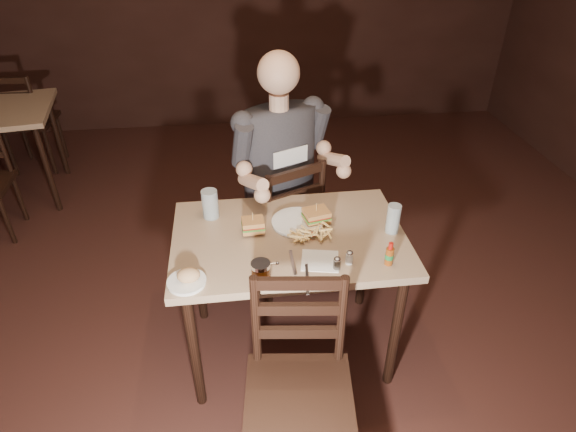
{
  "coord_description": "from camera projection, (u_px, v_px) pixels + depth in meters",
  "views": [
    {
      "loc": [
        -0.01,
        -1.64,
        2.12
      ],
      "look_at": [
        0.22,
        0.26,
        0.85
      ],
      "focal_mm": 30.0,
      "sensor_mm": 36.0,
      "label": 1
    }
  ],
  "objects": [
    {
      "name": "glass_right",
      "position": [
        393.0,
        219.0,
        2.29
      ],
      "size": [
        0.07,
        0.07,
        0.15
      ],
      "primitive_type": "cylinder",
      "rotation": [
        0.0,
        0.0,
        0.01
      ],
      "color": "silver",
      "rests_on": "main_table"
    },
    {
      "name": "room_shell",
      "position": [
        237.0,
        134.0,
        1.75
      ],
      "size": [
        7.0,
        7.0,
        7.0
      ],
      "color": "black",
      "rests_on": "ground"
    },
    {
      "name": "sandwich_left",
      "position": [
        253.0,
        222.0,
        2.29
      ],
      "size": [
        0.11,
        0.09,
        0.09
      ],
      "primitive_type": null,
      "rotation": [
        0.0,
        0.0,
        0.05
      ],
      "color": "#C58947",
      "rests_on": "dinner_plate"
    },
    {
      "name": "napkin",
      "position": [
        320.0,
        261.0,
        2.14
      ],
      "size": [
        0.19,
        0.18,
        0.0
      ],
      "primitive_type": "cube",
      "rotation": [
        0.0,
        0.0,
        -0.2
      ],
      "color": "white",
      "rests_on": "main_table"
    },
    {
      "name": "bg_chair_far",
      "position": [
        29.0,
        121.0,
        4.31
      ],
      "size": [
        0.44,
        0.47,
        0.91
      ],
      "primitive_type": null,
      "rotation": [
        0.0,
        0.0,
        3.1
      ],
      "color": "black",
      "rests_on": "ground"
    },
    {
      "name": "salt_shaker",
      "position": [
        349.0,
        258.0,
        2.11
      ],
      "size": [
        0.03,
        0.03,
        0.06
      ],
      "primitive_type": null,
      "rotation": [
        0.0,
        0.0,
        0.01
      ],
      "color": "white",
      "rests_on": "main_table"
    },
    {
      "name": "bread_roll",
      "position": [
        188.0,
        275.0,
        2.0
      ],
      "size": [
        0.1,
        0.08,
        0.06
      ],
      "primitive_type": "ellipsoid",
      "rotation": [
        0.0,
        0.0,
        0.01
      ],
      "color": "tan",
      "rests_on": "side_plate"
    },
    {
      "name": "chair_far",
      "position": [
        279.0,
        222.0,
        2.95
      ],
      "size": [
        0.57,
        0.59,
        0.92
      ],
      "primitive_type": null,
      "rotation": [
        0.0,
        0.0,
        3.55
      ],
      "color": "black",
      "rests_on": "ground"
    },
    {
      "name": "diner",
      "position": [
        283.0,
        148.0,
        2.62
      ],
      "size": [
        0.72,
        0.66,
        1.02
      ],
      "primitive_type": null,
      "rotation": [
        0.0,
        0.0,
        0.41
      ],
      "color": "#323136",
      "rests_on": "chair_far"
    },
    {
      "name": "pepper_shaker",
      "position": [
        337.0,
        264.0,
        2.08
      ],
      "size": [
        0.03,
        0.03,
        0.06
      ],
      "primitive_type": null,
      "rotation": [
        0.0,
        0.0,
        0.01
      ],
      "color": "#38332D",
      "rests_on": "main_table"
    },
    {
      "name": "main_table",
      "position": [
        289.0,
        250.0,
        2.35
      ],
      "size": [
        1.12,
        0.75,
        0.77
      ],
      "rotation": [
        0.0,
        0.0,
        0.01
      ],
      "color": "tan",
      "rests_on": "ground"
    },
    {
      "name": "dinner_plate",
      "position": [
        297.0,
        223.0,
        2.38
      ],
      "size": [
        0.25,
        0.25,
        0.01
      ],
      "primitive_type": "cylinder",
      "rotation": [
        0.0,
        0.0,
        0.01
      ],
      "color": "white",
      "rests_on": "main_table"
    },
    {
      "name": "glass_left",
      "position": [
        210.0,
        204.0,
        2.4
      ],
      "size": [
        0.08,
        0.08,
        0.15
      ],
      "primitive_type": "cylinder",
      "rotation": [
        0.0,
        0.0,
        0.01
      ],
      "color": "silver",
      "rests_on": "main_table"
    },
    {
      "name": "fries_pile",
      "position": [
        311.0,
        232.0,
        2.27
      ],
      "size": [
        0.23,
        0.16,
        0.04
      ],
      "primitive_type": null,
      "rotation": [
        0.0,
        0.0,
        0.01
      ],
      "color": "#F1C570",
      "rests_on": "dinner_plate"
    },
    {
      "name": "hot_sauce",
      "position": [
        390.0,
        254.0,
        2.09
      ],
      "size": [
        0.04,
        0.04,
        0.12
      ],
      "primitive_type": null,
      "rotation": [
        0.0,
        0.0,
        0.01
      ],
      "color": "#823A0F",
      "rests_on": "main_table"
    },
    {
      "name": "side_plate",
      "position": [
        187.0,
        283.0,
        2.01
      ],
      "size": [
        0.16,
        0.16,
        0.01
      ],
      "primitive_type": "cylinder",
      "rotation": [
        0.0,
        0.0,
        0.01
      ],
      "color": "white",
      "rests_on": "main_table"
    },
    {
      "name": "syrup_dispenser",
      "position": [
        261.0,
        273.0,
        1.99
      ],
      "size": [
        0.08,
        0.08,
        0.11
      ],
      "primitive_type": null,
      "rotation": [
        0.0,
        0.0,
        0.01
      ],
      "color": "#823A0F",
      "rests_on": "main_table"
    },
    {
      "name": "fork",
      "position": [
        293.0,
        262.0,
        2.12
      ],
      "size": [
        0.01,
        0.18,
        0.01
      ],
      "primitive_type": "cube",
      "rotation": [
        0.0,
        0.0,
        -0.0
      ],
      "color": "silver",
      "rests_on": "napkin"
    },
    {
      "name": "sandwich_right",
      "position": [
        316.0,
        212.0,
        2.35
      ],
      "size": [
        0.14,
        0.12,
        0.1
      ],
      "primitive_type": null,
      "rotation": [
        0.0,
        0.0,
        0.21
      ],
      "color": "#C58947",
      "rests_on": "dinner_plate"
    },
    {
      "name": "ketchup_dollop",
      "position": [
        312.0,
        234.0,
        2.28
      ],
      "size": [
        0.04,
        0.04,
        0.01
      ],
      "primitive_type": "ellipsoid",
      "rotation": [
        0.0,
        0.0,
        0.01
      ],
      "color": "maroon",
      "rests_on": "dinner_plate"
    },
    {
      "name": "chair_near",
      "position": [
        299.0,
        399.0,
        1.9
      ],
      "size": [
        0.48,
        0.51,
        0.93
      ],
      "primitive_type": null,
      "rotation": [
        0.0,
        0.0,
        -0.12
      ],
      "color": "black",
      "rests_on": "ground"
    },
    {
      "name": "knife",
      "position": [
        307.0,
        279.0,
        2.03
      ],
      "size": [
        0.03,
        0.19,
        0.0
      ],
      "primitive_type": "cube",
      "rotation": [
        0.0,
        0.0,
        -0.12
      ],
      "color": "silver",
      "rests_on": "napkin"
    }
  ]
}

